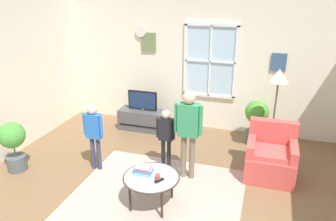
% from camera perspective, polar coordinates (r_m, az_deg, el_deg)
% --- Properties ---
extents(ground_plane, '(6.58, 6.23, 0.02)m').
position_cam_1_polar(ground_plane, '(4.82, -1.95, -15.91)').
color(ground_plane, brown).
extents(back_wall, '(5.98, 0.17, 2.81)m').
position_cam_1_polar(back_wall, '(6.79, 6.08, 8.34)').
color(back_wall, silver).
rests_on(back_wall, ground_plane).
extents(area_rug, '(2.47, 2.36, 0.01)m').
position_cam_1_polar(area_rug, '(4.85, -2.41, -15.48)').
color(area_rug, tan).
rests_on(area_rug, ground_plane).
extents(tv_stand, '(1.03, 0.42, 0.44)m').
position_cam_1_polar(tv_stand, '(6.94, -4.43, -1.63)').
color(tv_stand, '#4C4C51').
rests_on(tv_stand, ground_plane).
extents(television, '(0.63, 0.08, 0.42)m').
position_cam_1_polar(television, '(6.78, -4.55, 1.81)').
color(television, '#4C4C4C').
rests_on(television, tv_stand).
extents(armchair, '(0.76, 0.74, 0.87)m').
position_cam_1_polar(armchair, '(5.48, 17.74, -7.94)').
color(armchair, '#D14C47').
rests_on(armchair, ground_plane).
extents(coffee_table, '(0.79, 0.79, 0.46)m').
position_cam_1_polar(coffee_table, '(4.52, -2.98, -11.93)').
color(coffee_table, '#99B2B7').
rests_on(coffee_table, ground_plane).
extents(book_stack, '(0.27, 0.18, 0.10)m').
position_cam_1_polar(book_stack, '(4.56, -4.38, -10.49)').
color(book_stack, '#75C7C7').
rests_on(book_stack, coffee_table).
extents(cup, '(0.07, 0.07, 0.09)m').
position_cam_1_polar(cup, '(4.41, -1.83, -11.77)').
color(cup, '#BF3F3F').
rests_on(cup, coffee_table).
extents(remote_near_books, '(0.11, 0.14, 0.02)m').
position_cam_1_polar(remote_near_books, '(4.40, -1.58, -12.32)').
color(remote_near_books, black).
rests_on(remote_near_books, coffee_table).
extents(person_black_shirt, '(0.32, 0.15, 1.06)m').
position_cam_1_polar(person_black_shirt, '(5.26, -0.37, -3.94)').
color(person_black_shirt, black).
rests_on(person_black_shirt, ground_plane).
extents(person_green_shirt, '(0.44, 0.20, 1.46)m').
position_cam_1_polar(person_green_shirt, '(4.92, 3.65, -2.60)').
color(person_green_shirt, '#726656').
rests_on(person_green_shirt, ground_plane).
extents(person_blue_shirt, '(0.35, 0.16, 1.16)m').
position_cam_1_polar(person_blue_shirt, '(5.36, -13.03, -3.33)').
color(person_blue_shirt, '#333851').
rests_on(person_blue_shirt, ground_plane).
extents(potted_plant_by_window, '(0.45, 0.45, 0.88)m').
position_cam_1_polar(potted_plant_by_window, '(6.42, 15.36, -1.54)').
color(potted_plant_by_window, '#4C565B').
rests_on(potted_plant_by_window, ground_plane).
extents(potted_plant_corner, '(0.43, 0.43, 0.85)m').
position_cam_1_polar(potted_plant_corner, '(5.87, -25.80, -5.09)').
color(potted_plant_corner, '#4C565B').
rests_on(potted_plant_corner, ground_plane).
extents(floor_lamp, '(0.32, 0.32, 1.65)m').
position_cam_1_polar(floor_lamp, '(5.63, 18.92, 4.31)').
color(floor_lamp, black).
rests_on(floor_lamp, ground_plane).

